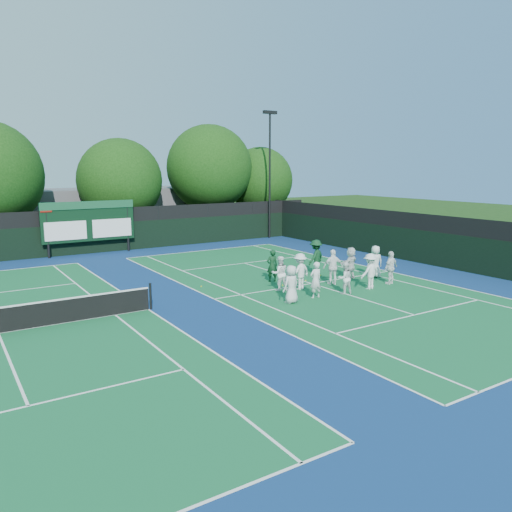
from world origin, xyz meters
TOP-DOWN VIEW (x-y plane):
  - ground at (0.00, 0.00)m, footprint 120.00×120.00m
  - court_apron at (-6.00, 1.00)m, footprint 34.00×32.00m
  - near_court at (0.00, 1.00)m, footprint 11.05×23.85m
  - back_fence at (-6.00, 16.00)m, footprint 34.00×0.08m
  - divider_fence_right at (9.00, 1.00)m, footprint 0.08×32.00m
  - scoreboard at (-7.01, 15.59)m, footprint 6.00×0.21m
  - clubhouse at (-2.00, 24.00)m, footprint 18.00×6.00m
  - light_pole_right at (7.50, 15.70)m, footprint 1.20×0.30m
  - tree_c at (-3.38, 19.58)m, footprint 6.30×6.30m
  - tree_d at (4.18, 19.58)m, footprint 7.07×7.07m
  - tree_e at (9.21, 19.58)m, footprint 5.81×5.81m
  - tennis_ball_0 at (-1.49, 1.38)m, footprint 0.07×0.07m
  - tennis_ball_1 at (0.11, 1.60)m, footprint 0.07×0.07m
  - tennis_ball_3 at (-4.94, 3.34)m, footprint 0.07×0.07m
  - tennis_ball_4 at (1.56, 2.16)m, footprint 0.07×0.07m
  - tennis_ball_5 at (3.23, 0.32)m, footprint 0.07×0.07m
  - player_front_0 at (-3.01, -1.33)m, footprint 0.88×0.66m
  - player_front_1 at (-1.59, -1.24)m, footprint 0.60×0.39m
  - player_front_2 at (-0.01, -1.39)m, footprint 0.81×0.69m
  - player_front_3 at (1.64, -1.34)m, footprint 1.14×0.70m
  - player_front_4 at (3.27, -1.16)m, footprint 1.03×0.56m
  - player_back_0 at (-2.13, 0.73)m, footprint 0.96×0.85m
  - player_back_1 at (-1.19, 0.41)m, footprint 1.22×0.84m
  - player_back_2 at (0.79, 0.31)m, footprint 1.11×0.74m
  - player_back_3 at (2.44, 0.81)m, footprint 1.61×1.01m
  - player_back_4 at (3.76, 0.37)m, footprint 0.95×0.78m
  - coach_left at (-1.38, 2.45)m, footprint 0.66×0.49m
  - coach_right at (1.56, 2.58)m, footprint 1.40×1.10m

SIDE VIEW (x-z plane):
  - ground at x=0.00m, z-range 0.00..0.00m
  - court_apron at x=-6.00m, z-range 0.00..0.01m
  - near_court at x=0.00m, z-range 0.01..0.01m
  - tennis_ball_0 at x=-1.49m, z-range 0.00..0.07m
  - tennis_ball_1 at x=0.11m, z-range 0.00..0.07m
  - tennis_ball_3 at x=-4.94m, z-range 0.00..0.07m
  - tennis_ball_4 at x=1.56m, z-range 0.00..0.07m
  - tennis_ball_5 at x=3.23m, z-range 0.00..0.07m
  - player_front_2 at x=-0.01m, z-range 0.00..1.48m
  - player_front_1 at x=-1.59m, z-range 0.00..1.64m
  - player_front_0 at x=-3.01m, z-range 0.00..1.64m
  - coach_left at x=-1.38m, z-range 0.00..1.64m
  - player_back_0 at x=-2.13m, z-range 0.00..1.65m
  - player_front_4 at x=3.27m, z-range 0.00..1.66m
  - player_back_3 at x=2.44m, z-range 0.00..1.66m
  - player_back_4 at x=3.76m, z-range 0.00..1.68m
  - player_front_3 at x=1.64m, z-range 0.00..1.71m
  - player_back_1 at x=-1.19m, z-range 0.00..1.73m
  - player_back_2 at x=0.79m, z-range 0.00..1.76m
  - coach_right at x=1.56m, z-range 0.00..1.90m
  - back_fence at x=-6.00m, z-range -0.14..2.86m
  - divider_fence_right at x=9.00m, z-range -0.14..2.86m
  - clubhouse at x=-2.00m, z-range 0.00..4.00m
  - scoreboard at x=-7.01m, z-range 0.42..3.97m
  - tree_e at x=9.21m, z-range 0.69..8.20m
  - tree_c at x=-3.38m, z-range 0.63..8.51m
  - tree_d at x=4.18m, z-range 0.89..10.11m
  - light_pole_right at x=7.50m, z-range 1.24..11.36m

